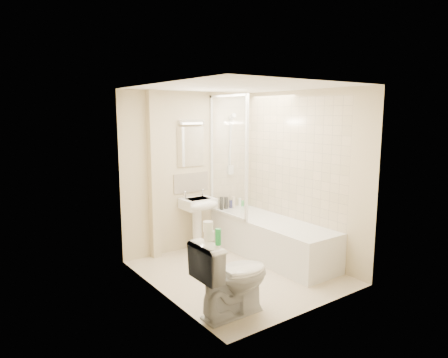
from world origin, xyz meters
TOP-DOWN VIEW (x-y plane):
  - floor at (0.00, 0.00)m, footprint 2.50×2.50m
  - wall_back at (0.00, 1.25)m, footprint 2.20×0.02m
  - wall_left at (-1.10, 0.00)m, footprint 0.02×2.50m
  - wall_right at (1.10, 0.00)m, footprint 0.02×2.50m
  - ceiling at (0.00, 0.00)m, footprint 2.20×2.50m
  - tile_back at (0.75, 1.24)m, footprint 0.70×0.01m
  - tile_right at (1.09, 0.20)m, footprint 0.01×2.10m
  - pipe_boxing at (-0.62, 1.19)m, footprint 0.12×0.12m
  - splashback at (0.03, 1.24)m, footprint 0.60×0.02m
  - mirror at (0.03, 1.24)m, footprint 0.46×0.01m
  - strip_light at (0.03, 1.22)m, footprint 0.42×0.07m
  - bathtub at (0.75, 0.20)m, footprint 0.70×2.10m
  - shower_screen at (0.40, 0.80)m, footprint 0.04×0.92m
  - shower_fixture at (0.75, 1.19)m, footprint 0.10×0.16m
  - pedestal_sink at (0.03, 1.01)m, footprint 0.48×0.46m
  - bottle_black_a at (0.54, 1.16)m, footprint 0.06×0.06m
  - bottle_black_b at (0.63, 1.16)m, footprint 0.07×0.07m
  - bottle_blue at (0.72, 1.16)m, footprint 0.05×0.05m
  - bottle_cream at (0.78, 1.16)m, footprint 0.06×0.06m
  - bottle_white_b at (0.91, 1.16)m, footprint 0.05×0.05m
  - bottle_green at (0.96, 1.16)m, footprint 0.07×0.07m
  - toilet at (-0.72, -0.82)m, footprint 0.47×0.82m
  - toilet_roll_lower at (-0.95, -0.74)m, footprint 0.10×0.10m
  - toilet_roll_upper at (-0.96, -0.74)m, footprint 0.10×0.10m
  - green_bottle at (-0.97, -0.92)m, footprint 0.06×0.06m

SIDE VIEW (x-z plane):
  - floor at x=0.00m, z-range 0.00..0.00m
  - bathtub at x=0.75m, z-range 0.01..0.56m
  - toilet at x=-0.72m, z-range 0.00..0.83m
  - bottle_green at x=0.96m, z-range 0.55..0.64m
  - bottle_blue at x=0.72m, z-range 0.55..0.68m
  - bottle_white_b at x=0.91m, z-range 0.55..0.69m
  - bottle_cream at x=0.78m, z-range 0.55..0.73m
  - bottle_black_b at x=0.63m, z-range 0.55..0.74m
  - pedestal_sink at x=0.03m, z-range 0.19..1.12m
  - bottle_black_a at x=0.54m, z-range 0.55..0.75m
  - toilet_roll_lower at x=-0.95m, z-range 0.83..0.92m
  - green_bottle at x=-0.97m, z-range 0.83..0.99m
  - toilet_roll_upper at x=-0.96m, z-range 0.92..1.02m
  - splashback at x=0.03m, z-range 0.88..1.18m
  - wall_back at x=0.00m, z-range 0.00..2.40m
  - wall_left at x=-1.10m, z-range 0.00..2.40m
  - wall_right at x=1.10m, z-range 0.00..2.40m
  - pipe_boxing at x=-0.62m, z-range 0.00..2.40m
  - tile_back at x=0.75m, z-range 0.55..2.30m
  - tile_right at x=1.09m, z-range 0.55..2.30m
  - shower_screen at x=0.40m, z-range 0.55..2.35m
  - shower_fixture at x=0.75m, z-range 1.05..2.04m
  - mirror at x=0.03m, z-range 1.28..1.88m
  - strip_light at x=0.03m, z-range 1.92..1.98m
  - ceiling at x=0.00m, z-range 2.39..2.41m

